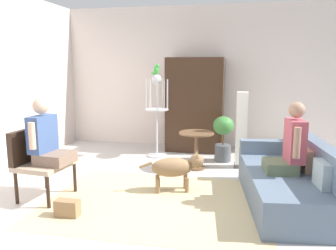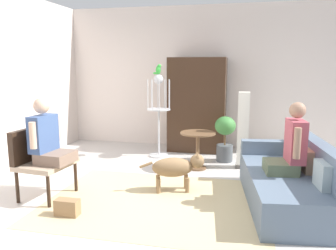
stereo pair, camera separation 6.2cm
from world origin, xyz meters
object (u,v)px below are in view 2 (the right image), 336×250
parrot (158,70)px  person_on_couch (291,146)px  person_on_armchair (47,138)px  potted_plant (225,136)px  couch (291,182)px  round_end_table (198,143)px  column_lamp (243,131)px  armoire_cabinet (197,105)px  armchair (39,156)px  bird_cage_stand (159,112)px  dog (176,167)px  handbag (67,208)px

parrot → person_on_couch: bearing=-41.3°
person_on_armchair → potted_plant: person_on_armchair is taller
potted_plant → couch: bearing=-62.3°
potted_plant → round_end_table: bearing=-126.1°
column_lamp → armoire_cabinet: size_ratio=0.69×
armchair → bird_cage_stand: bearing=65.6°
armchair → person_on_armchair: size_ratio=1.08×
armoire_cabinet → dog: bearing=-88.8°
person_on_armchair → handbag: 0.96m
dog → person_on_armchair: bearing=-159.5°
potted_plant → column_lamp: column_lamp is taller
round_end_table → bird_cage_stand: bearing=142.5°
potted_plant → dog: bearing=-108.7°
round_end_table → dog: size_ratio=0.72×
couch → person_on_couch: person_on_couch is taller
person_on_armchair → handbag: (0.49, -0.46, -0.69)m
column_lamp → round_end_table: bearing=-161.8°
armoire_cabinet → armchair: bearing=-119.8°
dog → armoire_cabinet: armoire_cabinet is taller
dog → bird_cage_stand: 1.88m
person_on_couch → dog: bearing=173.7°
round_end_table → handbag: (-1.19, -2.09, -0.33)m
column_lamp → handbag: column_lamp is taller
bird_cage_stand → parrot: (-0.00, 0.00, 0.78)m
couch → person_on_armchair: (-2.99, -0.46, 0.50)m
armoire_cabinet → column_lamp: bearing=-48.2°
armchair → dog: (1.69, 0.56, -0.20)m
person_on_armchair → potted_plant: bearing=46.4°
parrot → armchair: bearing=-114.3°
bird_cage_stand → handbag: size_ratio=5.59×
armchair → potted_plant: armchair is taller
person_on_couch → column_lamp: 1.56m
couch → parrot: parrot is taller
dog → column_lamp: (0.85, 1.29, 0.29)m
potted_plant → armoire_cabinet: armoire_cabinet is taller
dog → column_lamp: size_ratio=0.68×
armoire_cabinet → person_on_armchair: bearing=-117.4°
person_on_couch → handbag: 2.70m
round_end_table → dog: (-0.14, -1.06, -0.10)m
round_end_table → dog: round_end_table is taller
person_on_armchair → parrot: size_ratio=4.50×
person_on_armchair → column_lamp: 3.04m
person_on_armchair → person_on_couch: bearing=8.0°
armchair → dog: armchair is taller
person_on_armchair → bird_cage_stand: size_ratio=0.54×
person_on_couch → column_lamp: person_on_couch is taller
round_end_table → armchair: bearing=-138.5°
couch → bird_cage_stand: (-2.13, 1.80, 0.55)m
couch → round_end_table: size_ratio=3.37×
person_on_armchair → handbag: bearing=-43.1°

